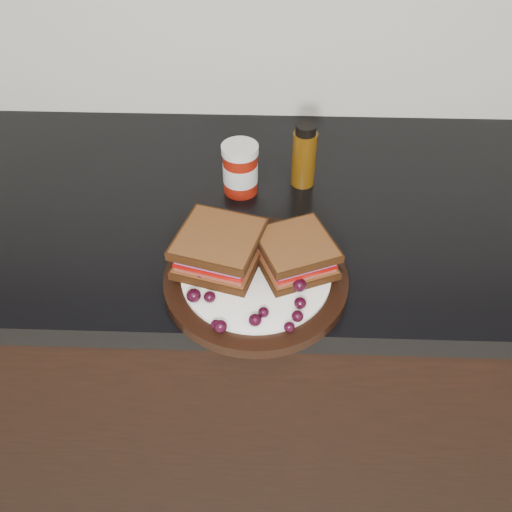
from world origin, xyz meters
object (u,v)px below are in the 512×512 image
Objects in this scene: plate at (256,280)px; oil_bottle at (304,155)px; sandwich_left at (219,249)px; condiment_jar at (240,169)px.

oil_bottle is at bearing 73.54° from plate.
plate is 0.07m from sandwich_left.
oil_bottle is (0.13, 0.24, 0.01)m from sandwich_left.
plate is at bearing -6.47° from sandwich_left.
plate is at bearing -81.32° from condiment_jar.
sandwich_left is 1.25× the size of condiment_jar.
plate is 0.24m from condiment_jar.
sandwich_left is (-0.06, 0.02, 0.04)m from plate.
condiment_jar is at bearing 100.35° from sandwich_left.
oil_bottle is at bearing 13.96° from condiment_jar.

